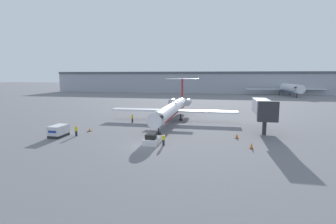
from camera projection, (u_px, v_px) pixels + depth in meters
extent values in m
plane|color=slate|center=(147.00, 145.00, 38.93)|extent=(600.00, 600.00, 0.00)
cube|color=#9EA3AD|center=(204.00, 83.00, 154.49)|extent=(180.00, 16.00, 11.13)
cube|color=#4C515B|center=(204.00, 73.00, 153.63)|extent=(180.00, 16.80, 1.20)
cylinder|color=white|center=(172.00, 109.00, 58.13)|extent=(2.87, 28.26, 2.59)
cone|color=white|center=(156.00, 120.00, 43.41)|extent=(2.61, 2.10, 2.59)
cube|color=black|center=(157.00, 117.00, 44.15)|extent=(2.21, 0.72, 0.44)
cone|color=white|center=(182.00, 102.00, 73.23)|extent=(2.36, 2.87, 2.33)
cube|color=maroon|center=(172.00, 113.00, 58.25)|extent=(2.58, 25.43, 0.20)
cube|color=white|center=(208.00, 112.00, 58.08)|extent=(13.13, 2.90, 0.36)
cube|color=white|center=(140.00, 110.00, 61.09)|extent=(13.13, 2.90, 0.36)
cylinder|color=#ADADB7|center=(188.00, 102.00, 69.20)|extent=(1.77, 3.49, 1.74)
cylinder|color=#ADADB7|center=(172.00, 102.00, 70.00)|extent=(1.77, 3.49, 1.74)
cube|color=maroon|center=(182.00, 88.00, 73.24)|extent=(0.26, 2.20, 5.11)
cube|color=white|center=(182.00, 79.00, 72.89)|extent=(9.21, 1.89, 0.20)
cylinder|color=black|center=(159.00, 130.00, 45.68)|extent=(0.24, 0.24, 1.62)
cylinder|color=black|center=(159.00, 134.00, 45.77)|extent=(0.80, 0.80, 0.40)
cylinder|color=black|center=(166.00, 117.00, 60.70)|extent=(0.24, 0.24, 1.62)
cylinder|color=black|center=(166.00, 119.00, 60.79)|extent=(0.80, 0.80, 0.40)
cylinder|color=black|center=(181.00, 117.00, 60.06)|extent=(0.24, 0.24, 1.62)
cylinder|color=black|center=(181.00, 120.00, 60.14)|extent=(0.80, 0.80, 0.40)
cube|color=silver|center=(152.00, 141.00, 39.80)|extent=(2.13, 3.72, 0.93)
cube|color=black|center=(151.00, 137.00, 38.89)|extent=(1.49, 1.34, 0.70)
cube|color=black|center=(155.00, 139.00, 41.55)|extent=(1.91, 0.30, 0.56)
cube|color=#232326|center=(59.00, 135.00, 44.35)|extent=(2.06, 3.39, 0.45)
cube|color=silver|center=(58.00, 130.00, 44.22)|extent=(2.06, 3.39, 1.50)
cube|color=navy|center=(52.00, 132.00, 42.56)|extent=(1.44, 0.04, 0.36)
cube|color=#232838|center=(164.00, 143.00, 38.79)|extent=(0.32, 0.20, 0.84)
cube|color=yellow|center=(163.00, 138.00, 38.69)|extent=(0.40, 0.24, 0.67)
sphere|color=tan|center=(163.00, 135.00, 38.62)|extent=(0.25, 0.25, 0.25)
cube|color=#232838|center=(132.00, 120.00, 57.70)|extent=(0.32, 0.20, 0.88)
cube|color=yellow|center=(132.00, 117.00, 57.59)|extent=(0.40, 0.24, 0.70)
sphere|color=tan|center=(132.00, 115.00, 57.52)|extent=(0.26, 0.26, 0.26)
cube|color=#232838|center=(76.00, 134.00, 44.77)|extent=(0.32, 0.20, 0.87)
cube|color=yellow|center=(76.00, 129.00, 44.66)|extent=(0.40, 0.24, 0.69)
sphere|color=tan|center=(76.00, 126.00, 44.60)|extent=(0.26, 0.26, 0.26)
cube|color=black|center=(90.00, 131.00, 48.65)|extent=(0.67, 0.67, 0.04)
cone|color=orange|center=(90.00, 130.00, 48.61)|extent=(0.48, 0.48, 0.58)
cube|color=black|center=(237.00, 138.00, 43.37)|extent=(0.71, 0.71, 0.04)
cone|color=orange|center=(237.00, 136.00, 43.32)|extent=(0.51, 0.51, 0.70)
cube|color=black|center=(251.00, 148.00, 37.19)|extent=(0.60, 0.60, 0.04)
cone|color=orange|center=(252.00, 146.00, 37.14)|extent=(0.43, 0.43, 0.79)
cylinder|color=silver|center=(286.00, 88.00, 134.48)|extent=(7.74, 29.42, 4.13)
cone|color=silver|center=(299.00, 89.00, 118.48)|extent=(4.51, 3.79, 4.13)
cube|color=black|center=(298.00, 87.00, 119.68)|extent=(3.57, 1.13, 0.44)
cone|color=silver|center=(276.00, 86.00, 151.10)|extent=(4.25, 4.97, 3.71)
cube|color=#0C5999|center=(286.00, 90.00, 134.67)|extent=(6.97, 26.48, 0.20)
cube|color=silver|center=(307.00, 89.00, 135.19)|extent=(18.03, 5.40, 0.36)
cube|color=silver|center=(264.00, 89.00, 136.91)|extent=(18.03, 5.40, 0.36)
cylinder|color=#ADADB7|center=(284.00, 86.00, 146.25)|extent=(2.36, 3.23, 2.00)
cylinder|color=#ADADB7|center=(273.00, 86.00, 146.72)|extent=(2.36, 3.23, 2.00)
cube|color=#0C5999|center=(276.00, 78.00, 151.36)|extent=(0.51, 2.21, 5.00)
cube|color=silver|center=(276.00, 74.00, 151.01)|extent=(9.15, 2.91, 0.20)
cylinder|color=black|center=(297.00, 95.00, 121.52)|extent=(0.24, 0.24, 1.96)
cylinder|color=black|center=(297.00, 97.00, 121.63)|extent=(0.80, 0.80, 0.40)
cylinder|color=black|center=(279.00, 93.00, 137.15)|extent=(0.24, 0.24, 1.96)
cylinder|color=black|center=(279.00, 95.00, 137.26)|extent=(0.80, 0.80, 0.40)
cylinder|color=black|center=(290.00, 93.00, 136.73)|extent=(0.24, 0.24, 1.96)
cylinder|color=black|center=(290.00, 95.00, 136.84)|extent=(0.80, 0.80, 0.40)
cylinder|color=#2D2D33|center=(264.00, 126.00, 45.54)|extent=(0.70, 0.70, 3.20)
cube|color=silver|center=(262.00, 107.00, 48.29)|extent=(2.60, 10.86, 2.60)
cube|color=#2D2D33|center=(268.00, 111.00, 42.45)|extent=(3.20, 1.20, 3.38)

